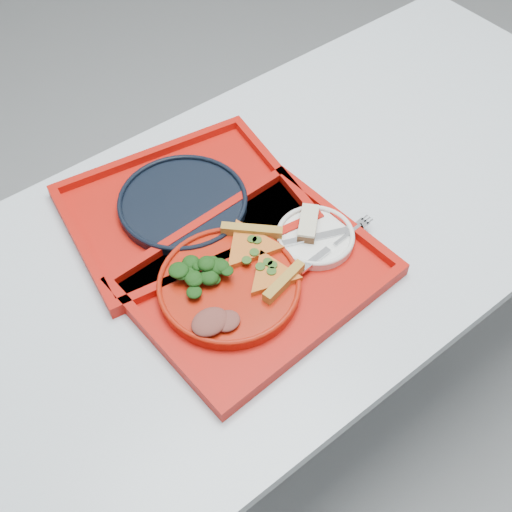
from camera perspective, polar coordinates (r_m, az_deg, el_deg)
name	(u,v)px	position (r m, az deg, el deg)	size (l,w,h in m)	color
ground	(299,370)	(1.96, 3.88, -10.07)	(10.00, 10.00, 0.00)	gray
table	(316,221)	(1.40, 5.36, 3.12)	(1.60, 0.80, 0.75)	silver
tray_main	(256,280)	(1.19, 0.02, -2.11)	(0.45, 0.35, 0.01)	#B01109
tray_far	(184,208)	(1.32, -6.46, 4.22)	(0.45, 0.35, 0.01)	#B01109
dinner_plate	(229,286)	(1.17, -2.40, -2.71)	(0.26, 0.26, 0.02)	#A41B0A
side_plate	(315,238)	(1.24, 5.27, 1.60)	(0.15, 0.15, 0.01)	white
navy_plate	(183,204)	(1.31, -6.51, 4.63)	(0.26, 0.26, 0.02)	black
pizza_slice_a	(271,273)	(1.16, 1.38, -1.56)	(0.11, 0.10, 0.02)	orange
pizza_slice_b	(250,244)	(1.20, -0.57, 1.06)	(0.13, 0.12, 0.02)	orange
salad_heap	(199,270)	(1.16, -5.07, -1.29)	(0.09, 0.08, 0.04)	black
meat_portion	(210,322)	(1.10, -4.12, -5.85)	(0.07, 0.05, 0.02)	brown
dessert_bar	(308,223)	(1.24, 4.66, 2.90)	(0.08, 0.08, 0.02)	#462A17
knife	(318,236)	(1.23, 5.54, 1.77)	(0.18, 0.02, 0.01)	silver
fork	(334,245)	(1.22, 6.93, 0.97)	(0.18, 0.02, 0.01)	silver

